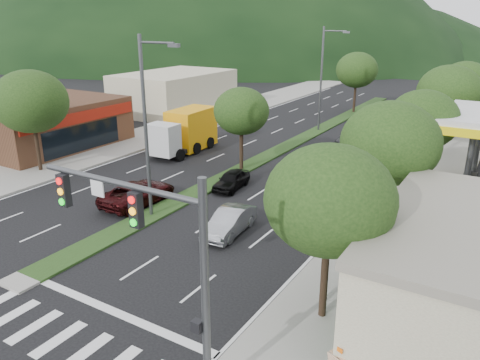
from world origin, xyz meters
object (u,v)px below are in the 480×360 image
Objects in this scene: streetlight_near at (148,121)px; streetlight_mid at (323,74)px; tree_r_b at (390,143)px; box_truck at (186,132)px; car_queue_e at (349,138)px; tree_r_d at (449,92)px; car_queue_b at (376,128)px; traffic_signal at (158,247)px; tree_med_near at (241,111)px; tree_r_c at (423,120)px; tree_l_a at (31,102)px; suv_maroon at (138,193)px; tree_r_a at (330,200)px; car_queue_a at (231,180)px; motorhome at (423,115)px; tree_r_e at (465,82)px; tree_med_far at (357,70)px; sedan_silver at (230,222)px; car_queue_d at (353,153)px; car_queue_c at (310,169)px.

streetlight_mid is (0.00, 25.00, 0.00)m from streetlight_near.
box_truck is (-18.72, 8.07, -3.40)m from tree_r_b.
tree_r_d is at bearing 8.66° from car_queue_e.
tree_r_b is 0.69× the size of streetlight_mid.
traffic_signal is at bearing -85.11° from car_queue_b.
tree_med_near is 7.56m from box_truck.
traffic_signal is 21.53m from tree_med_near.
tree_l_a is (-24.50, -10.00, 0.43)m from tree_r_c.
streetlight_mid is at bearing 90.00° from streetlight_near.
tree_r_a is at bearing 161.18° from suv_maroon.
car_queue_a is 0.40× the size of motorhome.
tree_med_far is at bearing 161.57° from tree_r_e.
tree_r_e is 1.90× the size of car_queue_a.
suv_maroon is at bearing -123.59° from tree_r_d.
streetlight_near reaches higher than tree_r_b.
tree_med_far is at bearing 90.33° from streetlight_near.
tree_r_c is at bearing -48.01° from car_queue_e.
streetlight_near reaches higher than car_queue_a.
tree_r_a is 0.66× the size of streetlight_near.
tree_r_e is at bearing 73.01° from sedan_silver.
tree_r_d is at bearing 50.52° from car_queue_a.
suv_maroon reaches higher than car_queue_a.
tree_r_b reaches higher than tree_r_c.
car_queue_b is at bearing 106.52° from tree_r_b.
streetlight_mid is (-11.79, 13.00, 0.84)m from tree_r_c.
motorhome reaches higher than car_queue_d.
motorhome is at bearing -134.80° from box_truck.
tree_r_e is 0.67× the size of streetlight_near.
tree_r_c is 0.93× the size of tree_med_far.
motorhome is at bearing 52.00° from tree_l_a.
tree_med_far is 16.04m from car_queue_e.
tree_r_d is at bearing -33.55° from car_queue_b.
traffic_signal is 46.43m from tree_med_far.
streetlight_mid reaches higher than motorhome.
car_queue_c is (4.97, 1.23, -3.82)m from tree_med_near.
car_queue_c is at bearing 85.89° from sedan_silver.
tree_l_a is at bearing 151.81° from traffic_signal.
car_queue_d is at bearing -109.31° from tree_r_e.
tree_l_a reaches higher than car_queue_d.
car_queue_d is (-2.56, 25.76, -3.89)m from traffic_signal.
tree_r_e is 1.79× the size of car_queue_e.
car_queue_b is at bearing 78.78° from streetlight_near.
streetlight_near reaches higher than tree_r_e.
motorhome is at bearing 71.29° from car_queue_d.
streetlight_near is 2.73× the size of car_queue_c.
tree_r_d is 0.81× the size of motorhome.
tree_r_e is 1.24× the size of car_queue_d.
streetlight_near is 2.19× the size of car_queue_b.
motorhome is (2.53, 13.29, 1.02)m from car_queue_d.
tree_med_near is at bearing -101.10° from suv_maroon.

